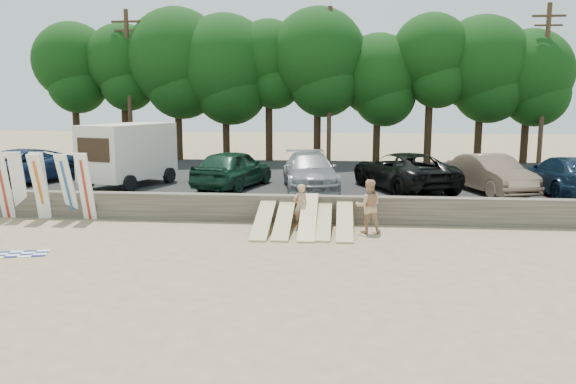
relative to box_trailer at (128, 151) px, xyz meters
name	(u,v)px	position (x,y,z in m)	size (l,w,h in m)	color
ground	(253,241)	(6.52, -6.54, -2.22)	(120.00, 120.00, 0.00)	tan
seawall	(266,208)	(6.52, -3.54, -1.72)	(44.00, 0.50, 1.00)	#6B6356
parking_lot	(286,183)	(6.52, 3.96, -1.87)	(44.00, 14.50, 0.70)	#282828
treeline	(294,63)	(6.34, 10.98, 4.45)	(32.83, 6.36, 9.38)	#382616
utility_poles	(329,83)	(8.52, 9.46, 3.21)	(25.80, 0.26, 9.00)	#473321
box_trailer	(128,151)	(0.00, 0.00, 0.00)	(3.40, 4.71, 2.72)	beige
car_0	(16,167)	(-5.21, -0.07, -0.74)	(2.59, 5.62, 1.56)	#142546
car_1	(233,169)	(4.65, -0.09, -0.69)	(1.96, 4.87, 1.66)	#123223
car_2	(310,171)	(7.95, -0.08, -0.76)	(2.12, 5.22, 1.52)	gray
car_3	(403,171)	(11.86, 0.06, -0.73)	(2.62, 5.69, 1.58)	black
car_4	(491,174)	(15.35, -0.38, -0.75)	(1.63, 4.68, 1.54)	#806651
car_5	(565,176)	(18.17, -0.61, -0.75)	(2.16, 5.30, 1.54)	black
surfboard_upright_2	(3,186)	(-3.33, -4.04, -0.95)	(0.50, 0.06, 2.60)	white
surfboard_upright_3	(19,185)	(-2.81, -3.89, -0.94)	(0.50, 0.06, 2.60)	white
surfboard_upright_4	(40,187)	(-1.89, -4.04, -0.97)	(0.50, 0.06, 2.60)	white
surfboard_upright_5	(41,186)	(-1.88, -4.00, -0.94)	(0.50, 0.06, 2.60)	white
surfboard_upright_6	(68,187)	(-0.84, -3.98, -0.97)	(0.50, 0.06, 2.60)	white
surfboard_upright_7	(85,187)	(-0.12, -4.04, -0.95)	(0.50, 0.06, 2.60)	white
surfboard_low_0	(263,219)	(6.66, -5.18, -1.80)	(0.56, 3.00, 0.07)	#D1C084
surfboard_low_1	(284,220)	(7.36, -5.13, -1.80)	(0.56, 3.00, 0.07)	#D1C084
surfboard_low_2	(308,217)	(8.19, -5.19, -1.66)	(0.56, 3.00, 0.07)	#D1C084
surfboard_low_3	(323,220)	(8.69, -5.02, -1.80)	(0.56, 3.00, 0.07)	#D1C084
surfboard_low_4	(345,220)	(9.42, -5.12, -1.78)	(0.56, 3.00, 0.07)	#D1C084
beachgoer_a	(301,206)	(7.88, -4.44, -1.45)	(0.57, 0.37, 1.55)	tan
beachgoer_b	(368,206)	(10.21, -4.97, -1.31)	(0.89, 0.69, 1.83)	tan
cooler	(265,222)	(6.59, -4.34, -2.06)	(0.38, 0.30, 0.32)	#268C48
gear_bag	(348,224)	(9.56, -4.14, -2.11)	(0.30, 0.25, 0.22)	#C96C17
beach_towel	(21,254)	(-0.01, -8.66, -2.22)	(1.50, 1.50, 0.00)	white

